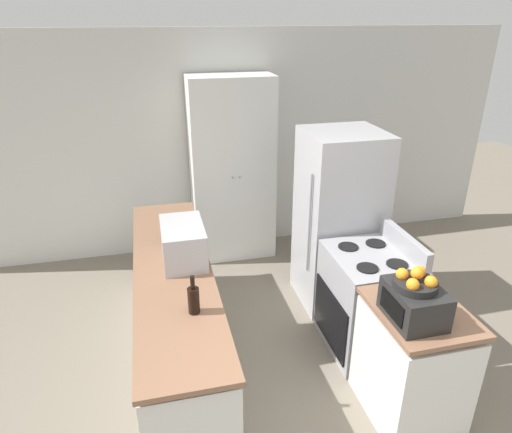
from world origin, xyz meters
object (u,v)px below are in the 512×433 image
object	(u,v)px
stove	(366,301)
toaster_oven	(414,303)
microwave	(183,243)
wine_bottle	(194,299)
pantry_cabinet	(232,170)
fruit_bowl	(416,281)
refrigerator	(339,220)

from	to	relation	value
stove	toaster_oven	distance (m)	1.02
stove	microwave	world-z (taller)	microwave
stove	wine_bottle	bearing A→B (deg)	-164.14
wine_bottle	toaster_oven	distance (m)	1.43
stove	wine_bottle	distance (m)	1.66
pantry_cabinet	microwave	distance (m)	1.83
stove	fruit_bowl	bearing A→B (deg)	-100.05
stove	toaster_oven	bearing A→B (deg)	-99.28
wine_bottle	pantry_cabinet	bearing A→B (deg)	73.30
toaster_oven	fruit_bowl	distance (m)	0.17
refrigerator	microwave	distance (m)	1.62
toaster_oven	wine_bottle	bearing A→B (deg)	163.50
pantry_cabinet	toaster_oven	size ratio (longest dim) A/B	5.46
stove	microwave	distance (m)	1.65
toaster_oven	stove	bearing A→B (deg)	80.72
pantry_cabinet	toaster_oven	bearing A→B (deg)	-77.06
microwave	toaster_oven	bearing A→B (deg)	-39.75
pantry_cabinet	wine_bottle	distance (m)	2.52
microwave	toaster_oven	size ratio (longest dim) A/B	1.37
refrigerator	wine_bottle	xyz separation A→B (m)	(-1.55, -1.20, 0.13)
pantry_cabinet	fruit_bowl	xyz separation A→B (m)	(0.64, -2.81, 0.13)
microwave	stove	bearing A→B (deg)	-11.38
pantry_cabinet	microwave	xyz separation A→B (m)	(-0.72, -1.68, -0.01)
wine_bottle	refrigerator	bearing A→B (deg)	37.85
refrigerator	pantry_cabinet	bearing A→B (deg)	124.13
microwave	wine_bottle	bearing A→B (deg)	-90.35
pantry_cabinet	fruit_bowl	distance (m)	2.89
refrigerator	microwave	size ratio (longest dim) A/B	3.29
pantry_cabinet	refrigerator	xyz separation A→B (m)	(0.82, -1.21, -0.18)
stove	refrigerator	size ratio (longest dim) A/B	0.61
microwave	fruit_bowl	xyz separation A→B (m)	(1.36, -1.13, 0.13)
microwave	wine_bottle	xyz separation A→B (m)	(-0.00, -0.73, -0.05)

